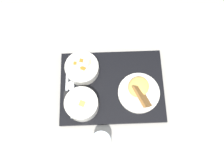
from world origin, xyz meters
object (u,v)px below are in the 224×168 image
(glass_water, at_px, (102,142))
(bowl_soup, at_px, (82,104))
(spoon, at_px, (71,94))
(plate_main, at_px, (139,91))
(bowl_salad, at_px, (82,68))
(knife, at_px, (66,96))

(glass_water, bearing_deg, bowl_soup, 124.79)
(spoon, relative_size, glass_water, 1.71)
(plate_main, bearing_deg, glass_water, -121.07)
(bowl_salad, distance_m, plate_main, 0.26)
(bowl_salad, distance_m, knife, 0.14)
(knife, relative_size, spoon, 1.18)
(plate_main, xyz_separation_m, glass_water, (-0.13, -0.22, 0.01))
(bowl_salad, xyz_separation_m, glass_water, (0.12, -0.30, 0.00))
(bowl_salad, bearing_deg, bowl_soup, -82.26)
(bowl_soup, relative_size, spoon, 0.82)
(spoon, xyz_separation_m, glass_water, (0.15, -0.18, 0.02))
(plate_main, bearing_deg, bowl_soup, -160.46)
(bowl_salad, height_order, glass_water, glass_water)
(bowl_soup, relative_size, knife, 0.69)
(glass_water, bearing_deg, bowl_salad, 111.64)
(bowl_soup, relative_size, plate_main, 0.77)
(glass_water, bearing_deg, plate_main, 58.93)
(bowl_salad, bearing_deg, glass_water, -68.36)
(plate_main, height_order, spoon, plate_main)
(knife, height_order, spoon, knife)
(knife, bearing_deg, plate_main, -87.44)
(plate_main, distance_m, glass_water, 0.26)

